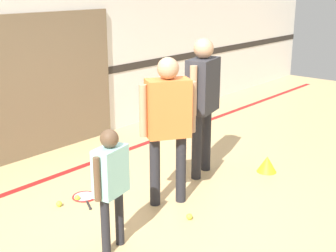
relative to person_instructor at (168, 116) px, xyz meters
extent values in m
plane|color=tan|center=(-0.09, 0.11, -1.02)|extent=(16.00, 16.00, 0.00)
cube|color=silver|center=(-0.09, 2.50, 0.58)|extent=(16.00, 0.06, 3.20)
cube|color=#2D2823|center=(-0.09, 2.47, 0.00)|extent=(16.00, 0.01, 0.12)
cube|color=#756047|center=(-0.33, 2.44, -0.02)|extent=(3.34, 0.05, 2.00)
cube|color=red|center=(-0.09, 1.59, -1.02)|extent=(14.40, 0.10, 0.01)
cylinder|color=#232328|center=(-0.13, 0.08, -0.63)|extent=(0.12, 0.12, 0.79)
cylinder|color=#232328|center=(0.13, -0.08, -0.63)|extent=(0.12, 0.12, 0.79)
cube|color=orange|center=(0.00, 0.00, 0.09)|extent=(0.53, 0.47, 0.63)
sphere|color=tan|center=(0.00, 0.00, 0.52)|extent=(0.23, 0.23, 0.23)
cylinder|color=tan|center=(-0.23, 0.15, 0.08)|extent=(0.08, 0.08, 0.56)
cylinder|color=tan|center=(0.23, -0.15, 0.08)|extent=(0.08, 0.08, 0.56)
cylinder|color=#232328|center=(-1.17, -0.26, -0.74)|extent=(0.08, 0.08, 0.56)
cylinder|color=#232328|center=(-0.96, -0.22, -0.74)|extent=(0.08, 0.08, 0.56)
cube|color=#99D8D1|center=(-1.06, -0.24, -0.24)|extent=(0.36, 0.24, 0.45)
sphere|color=brown|center=(-1.06, -0.24, 0.07)|extent=(0.16, 0.16, 0.16)
cylinder|color=brown|center=(-1.25, -0.28, -0.24)|extent=(0.06, 0.06, 0.40)
cylinder|color=brown|center=(-0.87, -0.21, -0.24)|extent=(0.06, 0.06, 0.40)
cylinder|color=#232328|center=(1.07, 0.26, -0.60)|extent=(0.12, 0.12, 0.84)
cylinder|color=#232328|center=(0.76, 0.18, -0.60)|extent=(0.12, 0.12, 0.84)
cube|color=#2D2D33|center=(0.91, 0.22, 0.15)|extent=(0.54, 0.38, 0.67)
sphere|color=tan|center=(0.91, 0.22, 0.61)|extent=(0.25, 0.25, 0.25)
cylinder|color=tan|center=(1.19, 0.29, 0.14)|extent=(0.09, 0.09, 0.60)
cylinder|color=tan|center=(0.63, 0.15, 0.14)|extent=(0.09, 0.09, 0.60)
torus|color=red|center=(-0.53, 0.82, -1.01)|extent=(0.39, 0.39, 0.02)
cylinder|color=silver|center=(-0.53, 0.82, -1.01)|extent=(0.25, 0.25, 0.01)
cylinder|color=black|center=(-0.64, 0.62, -1.01)|extent=(0.11, 0.18, 0.02)
sphere|color=black|center=(-0.69, 0.54, -1.01)|extent=(0.03, 0.03, 0.03)
sphere|color=#CCE038|center=(-0.15, -0.43, -0.99)|extent=(0.07, 0.07, 0.07)
sphere|color=#CCE038|center=(-0.64, 0.82, -0.99)|extent=(0.07, 0.07, 0.07)
sphere|color=#CCE038|center=(-0.87, 0.86, -0.99)|extent=(0.07, 0.07, 0.07)
cone|color=yellow|center=(1.53, -0.40, -0.92)|extent=(0.26, 0.26, 0.21)
camera|label=1|loc=(-3.65, -3.14, 1.38)|focal=50.00mm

